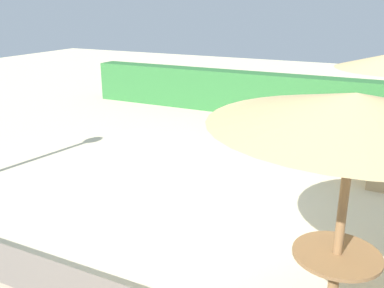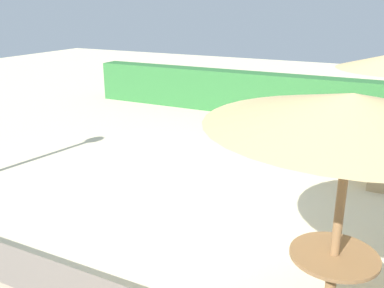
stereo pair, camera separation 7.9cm
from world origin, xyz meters
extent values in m
plane|color=beige|center=(0.00, 0.00, 0.00)|extent=(40.00, 40.00, 0.00)
cube|color=#2D6B33|center=(0.00, 6.63, 0.65)|extent=(13.00, 0.70, 1.30)
cylinder|color=olive|center=(2.91, -1.66, 1.22)|extent=(0.10, 0.10, 2.44)
cone|color=tan|center=(2.91, -1.66, 2.36)|extent=(2.93, 2.93, 0.32)
cylinder|color=olive|center=(2.91, -1.66, 0.35)|extent=(0.12, 0.12, 0.70)
cylinder|color=olive|center=(2.91, -1.66, 0.72)|extent=(0.96, 0.96, 0.04)
cylinder|color=olive|center=(3.14, 3.11, 0.01)|extent=(0.48, 0.48, 0.03)
cube|color=tan|center=(2.23, 3.17, 0.20)|extent=(0.46, 0.46, 0.40)
cube|color=#233893|center=(2.23, 3.17, 0.43)|extent=(0.42, 0.42, 0.05)
cube|color=tan|center=(2.02, 3.17, 0.69)|extent=(0.04, 0.46, 0.48)
cube|color=tan|center=(3.08, 4.04, 0.20)|extent=(0.46, 0.46, 0.40)
cube|color=tan|center=(3.16, 2.25, 0.20)|extent=(0.46, 0.46, 0.40)
cube|color=#233893|center=(3.16, 2.25, 0.43)|extent=(0.42, 0.42, 0.05)
cube|color=tan|center=(3.16, 2.04, 0.69)|extent=(0.46, 0.04, 0.48)
camera|label=1|loc=(3.30, -6.01, 3.35)|focal=40.00mm
camera|label=2|loc=(3.37, -5.97, 3.35)|focal=40.00mm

